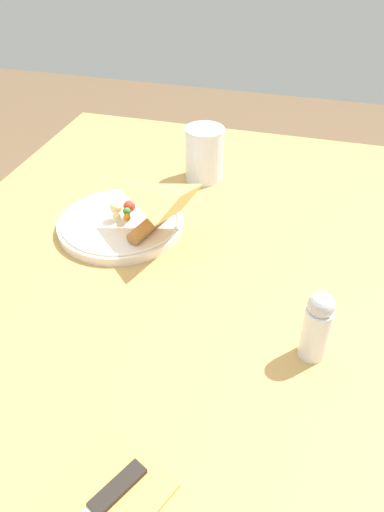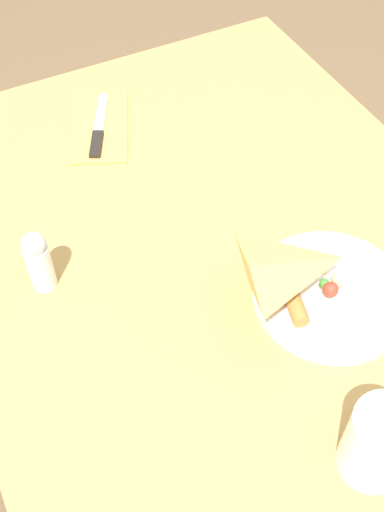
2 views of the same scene
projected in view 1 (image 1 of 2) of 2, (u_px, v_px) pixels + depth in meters
name	position (u px, v px, depth m)	size (l,w,h in m)	color
ground_plane	(167.00, 497.00, 1.28)	(6.00, 6.00, 0.00)	brown
dining_table	(156.00, 316.00, 0.89)	(1.19, 0.82, 0.75)	tan
plate_pizza	(121.00, 222.00, 0.91)	(0.23, 0.23, 0.05)	silver
milk_glass	(203.00, 156.00, 1.04)	(0.08, 0.08, 0.11)	white
salt_shaker	(317.00, 325.00, 0.65)	(0.04, 0.04, 0.11)	white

